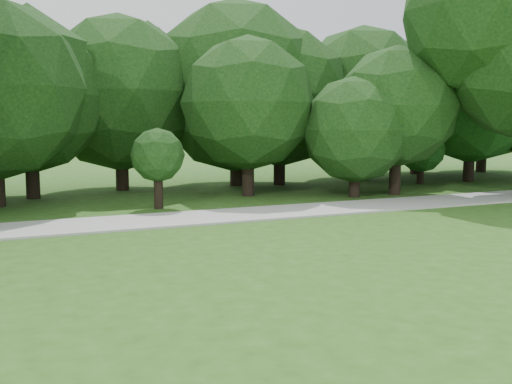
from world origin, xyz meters
TOP-DOWN VIEW (x-y plane):
  - ground at (0.00, 0.00)m, footprint 100.00×100.00m
  - walkway at (0.00, 8.00)m, footprint 60.00×2.20m
  - tree_line at (2.65, 14.68)m, footprint 39.04×12.10m

SIDE VIEW (x-z plane):
  - ground at x=0.00m, z-range 0.00..0.00m
  - walkway at x=0.00m, z-range 0.00..0.06m
  - tree_line at x=2.65m, z-range -0.11..7.55m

